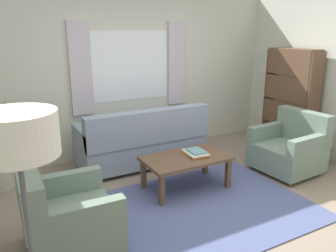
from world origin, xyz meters
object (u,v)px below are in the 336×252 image
Objects in this scene: bookshelf at (289,106)px; armchair_left at (64,218)px; book_stack_on_table at (196,153)px; coffee_table at (186,161)px; armchair_right at (290,148)px; couch at (143,142)px; standing_lamp at (18,151)px.

armchair_left is at bearing 104.43° from bookshelf.
coffee_table is at bearing -174.56° from book_stack_on_table.
armchair_left is 0.80× the size of coffee_table.
book_stack_on_table is (-1.48, 0.25, 0.11)m from armchair_right.
armchair_left is at bearing -87.58° from armchair_right.
standing_lamp reaches higher than couch.
standing_lamp reaches higher than armchair_right.
book_stack_on_table is at bearing 36.75° from standing_lamp.
standing_lamp is at bearing 54.23° from couch.
standing_lamp reaches higher than armchair_left.
coffee_table is (0.16, -0.99, 0.01)m from couch.
couch is at bearing 54.23° from standing_lamp.
armchair_right is at bearing 145.64° from couch.
book_stack_on_table is at bearing 5.44° from coffee_table.
couch is 1.10× the size of bookshelf.
armchair_right is 1.50m from book_stack_on_table.
book_stack_on_table is (1.83, 0.60, 0.11)m from armchair_left.
bookshelf is (2.31, 0.44, 0.39)m from coffee_table.
armchair_left is 4.13m from bookshelf.
couch is 5.32× the size of book_stack_on_table.
couch is 1.03m from book_stack_on_table.
armchair_left is at bearing -160.78° from coffee_table.
book_stack_on_table is 0.22× the size of standing_lamp.
standing_lamp reaches higher than book_stack_on_table.
couch reaches higher than book_stack_on_table.
armchair_right is 0.81× the size of coffee_table.
armchair_left and armchair_right have the same top height.
couch is 2.17m from armchair_right.
standing_lamp is at bearing -141.45° from coffee_table.
standing_lamp is (-2.20, -1.64, 0.95)m from book_stack_on_table.
bookshelf is at bearing 167.48° from couch.
standing_lamp is (-4.35, -2.07, 0.65)m from bookshelf.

